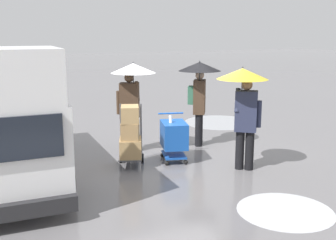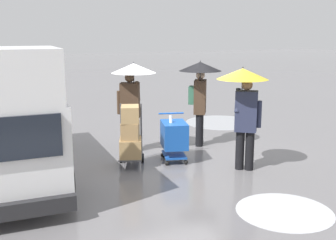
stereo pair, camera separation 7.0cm
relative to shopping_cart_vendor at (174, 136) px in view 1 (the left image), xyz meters
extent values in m
plane|color=slate|center=(-0.37, -0.20, -0.57)|extent=(90.00, 90.00, 0.00)
cylinder|color=#999BA0|center=(-3.11, -3.01, -0.57)|extent=(2.23, 2.23, 0.01)
cylinder|color=silver|center=(-0.42, 3.21, -0.57)|extent=(1.55, 1.55, 0.01)
cube|color=black|center=(3.67, 2.06, 0.81)|extent=(1.66, 0.13, 0.63)
cube|color=#232326|center=(3.67, 2.10, -0.25)|extent=(1.97, 0.25, 0.24)
cylinder|color=black|center=(2.64, 1.10, -0.21)|extent=(0.27, 0.73, 0.72)
cylinder|color=black|center=(2.50, -2.12, -0.21)|extent=(0.27, 0.73, 0.72)
cube|color=#1951B2|center=(0.00, 0.00, 0.03)|extent=(0.71, 0.88, 0.56)
cube|color=#1951B2|center=(0.00, 0.00, -0.43)|extent=(0.64, 0.79, 0.04)
cylinder|color=#1951B2|center=(-0.12, -0.40, 0.43)|extent=(0.57, 0.20, 0.04)
sphere|color=black|center=(-0.12, 0.35, -0.52)|extent=(0.10, 0.10, 0.10)
sphere|color=black|center=(0.28, 0.23, -0.52)|extent=(0.10, 0.10, 0.10)
sphere|color=black|center=(-0.29, -0.23, -0.52)|extent=(0.10, 0.10, 0.10)
sphere|color=black|center=(0.11, -0.35, -0.52)|extent=(0.10, 0.10, 0.10)
cylinder|color=white|center=(0.10, 0.07, 0.13)|extent=(0.15, 0.29, 0.69)
cube|color=#515156|center=(1.02, -0.01, -0.35)|extent=(0.68, 0.74, 0.03)
cylinder|color=#515156|center=(0.70, -0.20, 0.20)|extent=(0.04, 0.04, 1.10)
cylinder|color=#515156|center=(1.10, -0.38, 0.20)|extent=(0.04, 0.04, 1.10)
cylinder|color=black|center=(0.68, -0.19, -0.47)|extent=(0.13, 0.20, 0.20)
cylinder|color=black|center=(1.12, -0.39, -0.47)|extent=(0.13, 0.20, 0.20)
cube|color=tan|center=(1.02, -0.01, -0.15)|extent=(0.63, 0.70, 0.39)
cube|color=#A37F51|center=(1.02, -0.01, 0.23)|extent=(0.54, 0.61, 0.36)
cube|color=tan|center=(1.02, -0.01, 0.58)|extent=(0.52, 0.60, 0.34)
cylinder|color=black|center=(0.70, -1.17, -0.16)|extent=(0.18, 0.18, 0.82)
cylinder|color=black|center=(0.53, -1.07, -0.16)|extent=(0.18, 0.18, 0.82)
cube|color=#473323|center=(0.61, -1.12, 0.67)|extent=(0.52, 0.46, 0.84)
sphere|color=brown|center=(0.61, -1.12, 1.21)|extent=(0.22, 0.22, 0.22)
cylinder|color=#473323|center=(0.84, -1.24, 0.62)|extent=(0.10, 0.10, 0.55)
cylinder|color=#473323|center=(0.45, -1.05, 0.89)|extent=(0.23, 0.31, 0.50)
cylinder|color=#333338|center=(0.53, -1.07, 1.05)|extent=(0.02, 0.02, 0.86)
cone|color=white|center=(0.53, -1.07, 1.43)|extent=(1.04, 1.04, 0.22)
sphere|color=#333338|center=(0.53, -1.07, 1.56)|extent=(0.04, 0.04, 0.04)
cylinder|color=black|center=(-1.22, -1.01, -0.16)|extent=(0.18, 0.18, 0.82)
cylinder|color=black|center=(-1.11, -0.84, -0.16)|extent=(0.18, 0.18, 0.82)
cube|color=#473323|center=(-1.17, -0.92, 0.67)|extent=(0.48, 0.52, 0.84)
sphere|color=beige|center=(-1.17, -0.92, 1.21)|extent=(0.22, 0.22, 0.22)
cylinder|color=#473323|center=(-1.31, -1.14, 0.62)|extent=(0.10, 0.10, 0.55)
cylinder|color=#473323|center=(-1.08, -0.76, 0.89)|extent=(0.31, 0.25, 0.50)
cylinder|color=#333338|center=(-1.11, -0.84, 1.05)|extent=(0.02, 0.02, 0.86)
cone|color=black|center=(-1.11, -0.84, 1.43)|extent=(1.04, 1.04, 0.22)
sphere|color=#333338|center=(-1.11, -0.84, 1.56)|extent=(0.04, 0.04, 0.04)
cube|color=#33664C|center=(-1.00, -1.04, 0.71)|extent=(0.30, 0.34, 0.44)
cylinder|color=black|center=(-1.15, 1.22, -0.16)|extent=(0.18, 0.18, 0.82)
cylinder|color=black|center=(-0.99, 1.10, -0.16)|extent=(0.18, 0.18, 0.82)
cube|color=#282D47|center=(-1.07, 1.16, 0.67)|extent=(0.52, 0.49, 0.84)
sphere|color=#8C6647|center=(-1.07, 1.16, 1.21)|extent=(0.22, 0.22, 0.22)
cylinder|color=#282D47|center=(-1.27, 1.33, 0.62)|extent=(0.10, 0.10, 0.55)
cylinder|color=#282D47|center=(-0.92, 1.06, 0.89)|extent=(0.27, 0.30, 0.50)
cylinder|color=#333338|center=(-0.99, 1.10, 1.05)|extent=(0.02, 0.02, 0.86)
cone|color=yellow|center=(-0.99, 1.10, 1.43)|extent=(1.04, 1.04, 0.22)
sphere|color=#333338|center=(-0.99, 1.10, 1.56)|extent=(0.04, 0.04, 0.04)
cube|color=black|center=(-1.20, 1.01, 0.71)|extent=(0.33, 0.31, 0.44)
camera|label=1|loc=(4.05, 8.15, 2.28)|focal=45.40mm
camera|label=2|loc=(3.98, 8.18, 2.28)|focal=45.40mm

